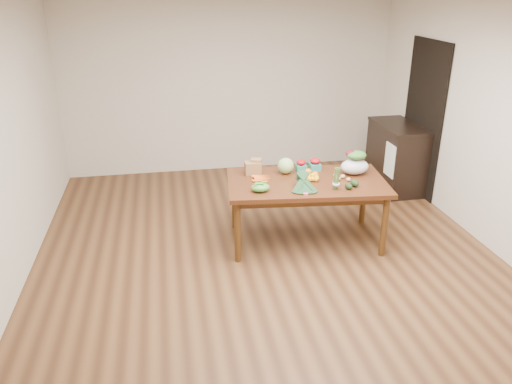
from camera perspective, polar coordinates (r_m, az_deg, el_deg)
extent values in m
plane|color=brown|center=(5.43, 1.56, -7.97)|extent=(6.00, 6.00, 0.00)
cube|color=beige|center=(7.75, -3.07, 12.23)|extent=(5.00, 0.02, 2.70)
cube|color=beige|center=(2.34, 18.10, -16.41)|extent=(5.00, 0.02, 2.70)
cube|color=beige|center=(5.92, 26.29, 6.50)|extent=(0.02, 6.00, 2.70)
cube|color=#492511|center=(5.71, 5.66, -2.19)|extent=(1.84, 1.15, 0.75)
cube|color=black|center=(7.28, 18.53, 7.95)|extent=(0.02, 1.00, 2.10)
cube|color=black|center=(7.44, 15.69, 3.93)|extent=(0.52, 1.02, 0.94)
cube|color=white|center=(7.01, 15.04, 3.53)|extent=(0.02, 0.28, 0.45)
sphere|color=#91B86A|center=(5.72, 3.41, 3.01)|extent=(0.18, 0.18, 0.18)
sphere|color=orange|center=(5.62, 5.35, 2.02)|extent=(0.08, 0.08, 0.08)
sphere|color=#FF610F|center=(5.70, 5.98, 2.29)|extent=(0.08, 0.08, 0.08)
sphere|color=orange|center=(5.63, 6.78, 1.97)|extent=(0.08, 0.08, 0.08)
ellipsoid|color=#549B34|center=(5.23, 0.50, 0.52)|extent=(0.20, 0.15, 0.09)
ellipsoid|color=tan|center=(5.63, 9.21, 1.62)|extent=(0.05, 0.04, 0.04)
ellipsoid|color=tan|center=(5.59, 9.38, 1.52)|extent=(0.06, 0.05, 0.05)
ellipsoid|color=tan|center=(5.67, 9.88, 1.76)|extent=(0.05, 0.05, 0.05)
ellipsoid|color=tan|center=(5.70, 9.06, 1.93)|extent=(0.05, 0.04, 0.04)
ellipsoid|color=tan|center=(5.60, 10.52, 1.42)|extent=(0.05, 0.04, 0.04)
ellipsoid|color=black|center=(5.38, 10.54, 0.66)|extent=(0.09, 0.11, 0.07)
ellipsoid|color=black|center=(5.46, 11.20, 1.01)|extent=(0.11, 0.13, 0.08)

